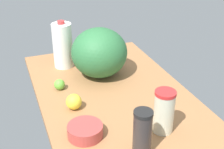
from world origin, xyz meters
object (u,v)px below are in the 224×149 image
object	(u,v)px
mixing_bowl	(85,131)
lemon_by_jug	(74,102)
watermelon	(99,53)
milk_jug	(63,45)
lime_beside_bowl	(59,85)
shaker_bottle	(142,132)
tumbler_cup	(164,111)

from	to	relation	value
mixing_bowl	lemon_by_jug	distance (cm)	21.77
watermelon	milk_jug	distance (cm)	25.00
lime_beside_bowl	lemon_by_jug	bearing A→B (deg)	7.19
shaker_bottle	lemon_by_jug	xyz separation A→B (cm)	(-38.89, -17.16, -5.78)
tumbler_cup	lemon_by_jug	xyz separation A→B (cm)	(-29.81, -31.49, -6.01)
tumbler_cup	mixing_bowl	world-z (taller)	tumbler_cup
milk_jug	lemon_by_jug	size ratio (longest dim) A/B	3.76
watermelon	tumbler_cup	bearing A→B (deg)	8.55
watermelon	mixing_bowl	bearing A→B (deg)	-24.90
milk_jug	lime_beside_bowl	distance (cm)	30.21
shaker_bottle	milk_jug	bearing A→B (deg)	-172.62
milk_jug	lime_beside_bowl	xyz separation A→B (cm)	(26.93, -8.57, -10.67)
milk_jug	mixing_bowl	world-z (taller)	milk_jug
watermelon	lime_beside_bowl	world-z (taller)	watermelon
milk_jug	lime_beside_bowl	bearing A→B (deg)	-17.65
milk_jug	mixing_bowl	xyz separation A→B (cm)	(69.13, -6.77, -10.86)
shaker_bottle	mixing_bowl	distance (cm)	25.78
milk_jug	lemon_by_jug	distance (cm)	48.76
watermelon	lemon_by_jug	distance (cm)	38.03
shaker_bottle	watermelon	xyz separation A→B (cm)	(-67.69, 5.51, 4.34)
milk_jug	shaker_bottle	bearing A→B (deg)	7.38
watermelon	lemon_by_jug	size ratio (longest dim) A/B	4.14
tumbler_cup	lemon_by_jug	distance (cm)	43.77
mixing_bowl	shaker_bottle	bearing A→B (deg)	46.27
mixing_bowl	lime_beside_bowl	xyz separation A→B (cm)	(-42.20, -1.80, 0.18)
shaker_bottle	tumbler_cup	bearing A→B (deg)	122.37
tumbler_cup	lemon_by_jug	size ratio (longest dim) A/B	2.57
shaker_bottle	milk_jug	xyz separation A→B (cm)	(-86.30, -11.18, 3.93)
watermelon	lemon_by_jug	xyz separation A→B (cm)	(28.81, -22.68, -10.12)
lemon_by_jug	milk_jug	bearing A→B (deg)	172.81
lime_beside_bowl	milk_jug	bearing A→B (deg)	162.35
tumbler_cup	lime_beside_bowl	world-z (taller)	tumbler_cup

